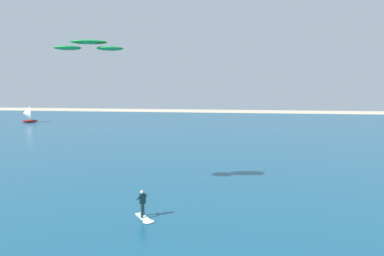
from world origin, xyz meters
The scene contains 4 objects.
ocean centered at (0.00, 51.64, 0.05)m, with size 160.00×90.00×0.10m, color navy.
kitesurfer centered at (-3.80, 16.66, 0.70)m, with size 1.63×1.90×1.67m.
kite centered at (-8.92, 21.32, 10.79)m, with size 5.07×2.85×0.73m.
sailboat_mid_left centered at (-42.18, 65.80, 1.77)m, with size 3.28×3.05×3.64m.
Camera 1 is at (1.96, -3.72, 8.12)m, focal length 34.03 mm.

